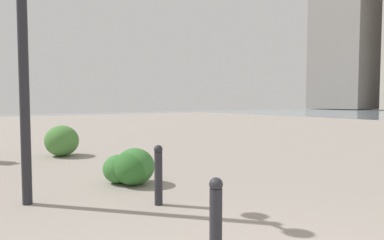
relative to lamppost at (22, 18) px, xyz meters
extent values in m
cube|color=gray|center=(32.73, -65.06, 17.16)|extent=(11.24, 11.77, 39.81)
cylinder|color=#232328|center=(0.00, 0.00, -0.74)|extent=(0.14, 0.14, 4.01)
cylinder|color=#232328|center=(-3.05, -1.16, -2.38)|extent=(0.12, 0.12, 0.73)
sphere|color=#232328|center=(-3.05, -1.16, -1.97)|extent=(0.13, 0.13, 0.13)
cylinder|color=#232328|center=(-1.15, -1.60, -2.35)|extent=(0.12, 0.12, 0.79)
sphere|color=#232328|center=(-1.15, -1.60, -1.91)|extent=(0.13, 0.13, 0.13)
ellipsoid|color=#477F38|center=(4.24, -1.49, -2.31)|extent=(1.01, 0.91, 0.86)
ellipsoid|color=#387533|center=(0.18, -1.83, -2.41)|extent=(0.79, 0.71, 0.67)
ellipsoid|color=#2D6628|center=(0.15, -1.78, -2.42)|extent=(0.75, 0.68, 0.64)
ellipsoid|color=#387533|center=(0.43, -1.62, -2.47)|extent=(0.63, 0.57, 0.54)
camera|label=1|loc=(-5.39, 0.73, -1.20)|focal=30.74mm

